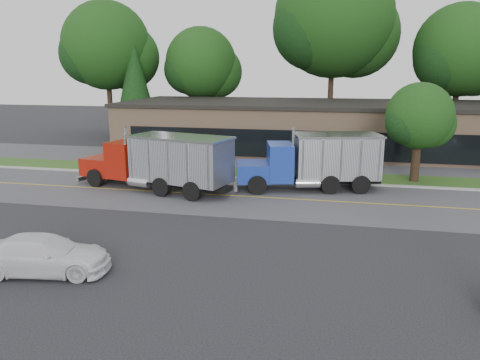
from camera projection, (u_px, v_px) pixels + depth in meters
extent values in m
plane|color=#35353A|center=(200.00, 256.00, 18.22)|extent=(140.00, 140.00, 0.00)
cube|color=slate|center=(245.00, 197.00, 26.79)|extent=(60.00, 8.00, 0.02)
cube|color=gold|center=(245.00, 197.00, 26.79)|extent=(60.00, 0.12, 0.01)
cube|color=#9E9E99|center=(258.00, 180.00, 30.78)|extent=(60.00, 0.30, 0.12)
cube|color=#3D6321|center=(262.00, 174.00, 32.50)|extent=(60.00, 3.40, 0.03)
cube|color=slate|center=(273.00, 161.00, 37.25)|extent=(60.00, 7.00, 0.02)
cube|color=tan|center=(304.00, 128.00, 42.10)|extent=(32.00, 12.00, 4.00)
cylinder|color=#382619|center=(111.00, 111.00, 52.14)|extent=(0.56, 0.56, 5.18)
sphere|color=#193C10|center=(106.00, 46.00, 50.52)|extent=(9.48, 9.48, 9.48)
sphere|color=#193C10|center=(127.00, 57.00, 51.56)|extent=(7.11, 7.11, 7.11)
sphere|color=black|center=(90.00, 54.00, 50.18)|extent=(6.51, 6.51, 6.51)
cylinder|color=#382619|center=(202.00, 116.00, 52.12)|extent=(0.56, 0.56, 4.21)
sphere|color=#193C10|center=(201.00, 63.00, 50.81)|extent=(7.69, 7.69, 7.69)
sphere|color=#193C10|center=(216.00, 72.00, 51.65)|extent=(5.77, 5.77, 5.77)
sphere|color=black|center=(188.00, 70.00, 50.53)|extent=(5.29, 5.29, 5.29)
cylinder|color=#382619|center=(330.00, 107.00, 49.01)|extent=(0.56, 0.56, 6.58)
sphere|color=#193C10|center=(334.00, 17.00, 46.95)|extent=(12.02, 12.02, 12.02)
sphere|color=#193C10|center=(356.00, 34.00, 48.27)|extent=(9.02, 9.02, 9.02)
sphere|color=black|center=(314.00, 28.00, 46.52)|extent=(8.27, 8.27, 8.27)
cylinder|color=#382619|center=(453.00, 119.00, 45.83)|extent=(0.56, 0.56, 4.79)
sphere|color=#193C10|center=(461.00, 50.00, 44.33)|extent=(8.76, 8.76, 8.76)
sphere|color=#193C10|center=(475.00, 62.00, 45.29)|extent=(6.57, 6.57, 6.57)
sphere|color=black|center=(446.00, 59.00, 44.02)|extent=(6.02, 6.02, 6.02)
cylinder|color=#382619|center=(138.00, 133.00, 49.90)|extent=(0.44, 0.44, 1.00)
cone|color=black|center=(135.00, 83.00, 48.69)|extent=(4.60, 4.60, 9.42)
cylinder|color=#382619|center=(415.00, 164.00, 30.20)|extent=(0.56, 0.56, 2.29)
sphere|color=#193C10|center=(420.00, 116.00, 29.49)|extent=(4.19, 4.19, 4.19)
sphere|color=#193C10|center=(430.00, 123.00, 29.95)|extent=(3.15, 3.15, 3.15)
sphere|color=black|center=(409.00, 122.00, 29.34)|extent=(2.88, 2.88, 2.88)
cube|color=black|center=(159.00, 181.00, 28.15)|extent=(9.52, 3.45, 0.28)
cube|color=#9A170B|center=(105.00, 166.00, 29.86)|extent=(2.81, 2.81, 1.10)
cube|color=#9A170B|center=(128.00, 159.00, 28.90)|extent=(2.23, 2.75, 2.20)
cube|color=black|center=(118.00, 152.00, 29.13)|extent=(0.60, 2.04, 0.90)
cube|color=silver|center=(181.00, 159.00, 27.07)|extent=(6.19, 3.90, 2.50)
cube|color=silver|center=(180.00, 137.00, 26.78)|extent=(6.37, 4.08, 0.12)
cylinder|color=black|center=(121.00, 171.00, 30.89)|extent=(1.15, 0.62, 1.10)
cylinder|color=black|center=(95.00, 178.00, 28.90)|extent=(1.15, 0.62, 1.10)
cylinder|color=black|center=(198.00, 180.00, 28.22)|extent=(1.15, 0.62, 1.10)
cylinder|color=black|center=(177.00, 189.00, 26.23)|extent=(1.15, 0.62, 1.10)
cube|color=black|center=(312.00, 180.00, 28.30)|extent=(8.19, 2.86, 0.28)
cube|color=#1C379D|center=(253.00, 172.00, 28.10)|extent=(2.44, 2.69, 1.10)
cube|color=#1C379D|center=(280.00, 162.00, 27.99)|extent=(1.94, 2.66, 2.20)
cube|color=black|center=(270.00, 155.00, 27.89)|extent=(0.54, 2.06, 0.90)
cube|color=silver|center=(336.00, 157.00, 28.00)|extent=(5.34, 3.56, 2.50)
cube|color=silver|center=(337.00, 135.00, 27.70)|extent=(5.52, 3.74, 0.12)
cylinder|color=black|center=(255.00, 176.00, 29.35)|extent=(1.15, 0.59, 1.10)
cylinder|color=black|center=(257.00, 185.00, 27.11)|extent=(1.15, 0.59, 1.10)
cylinder|color=black|center=(337.00, 176.00, 29.46)|extent=(1.15, 0.59, 1.10)
cylinder|color=black|center=(346.00, 185.00, 27.22)|extent=(1.15, 0.59, 1.10)
imported|color=white|center=(44.00, 255.00, 16.64)|extent=(4.93, 2.68, 1.36)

